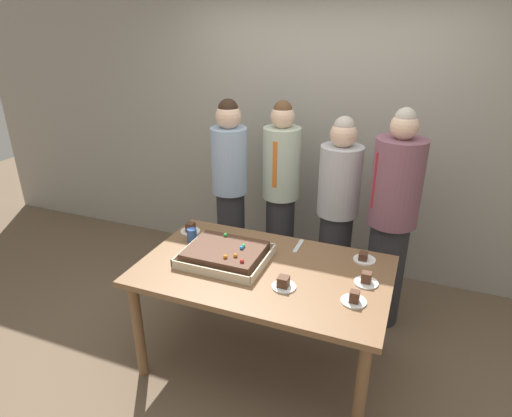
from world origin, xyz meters
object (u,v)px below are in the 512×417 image
Objects in this scene: plated_slice_center_front at (284,284)px; person_serving_front at (230,192)px; party_table at (263,280)px; plated_slice_far_left at (190,229)px; plated_slice_far_right at (354,299)px; person_far_right_suit at (391,220)px; plated_slice_near_left at (366,280)px; plated_slice_near_right at (364,258)px; person_green_shirt_behind at (337,211)px; drink_cup_nearest at (192,235)px; sheet_cake at (225,254)px; cake_server_utensil at (298,246)px; person_striped_tie_right at (281,193)px.

plated_slice_center_front is 1.35m from person_serving_front.
party_table is 10.89× the size of plated_slice_far_left.
plated_slice_far_right is 0.99m from person_far_right_suit.
plated_slice_near_left is 0.28m from plated_slice_near_right.
plated_slice_near_right is 1.36m from person_serving_front.
plated_slice_far_right is 0.42m from plated_slice_center_front.
drink_cup_nearest is at bearing -18.05° from person_green_shirt_behind.
person_serving_front is (-1.26, 1.05, 0.09)m from plated_slice_far_right.
person_serving_front reaches higher than plated_slice_near_left.
plated_slice_near_right is 0.69m from person_green_shirt_behind.
person_serving_front reaches higher than sheet_cake.
plated_slice_far_left is 0.09× the size of person_green_shirt_behind.
drink_cup_nearest is (-1.27, 0.09, 0.03)m from plated_slice_near_left.
drink_cup_nearest is at bearing 158.26° from plated_slice_center_front.
plated_slice_far_right is 0.75× the size of cake_server_utensil.
sheet_cake is 0.50m from plated_slice_center_front.
cake_server_utensil is (-0.47, 0.03, -0.01)m from plated_slice_near_right.
person_serving_front is 1.01× the size of person_striped_tie_right.
drink_cup_nearest reaches higher than plated_slice_near_right.
plated_slice_far_right is (1.32, -0.44, -0.00)m from plated_slice_far_left.
plated_slice_near_left is 0.09× the size of person_serving_front.
person_striped_tie_right reaches higher than party_table.
sheet_cake is 0.96m from person_serving_front.
person_green_shirt_behind is 0.46m from person_far_right_suit.
cake_server_utensil is 0.12× the size of person_serving_front.
cake_server_utensil is 0.12× the size of person_striped_tie_right.
plated_slice_near_right is at bearing 51.38° from plated_slice_center_front.
plated_slice_far_right is (-0.04, -0.23, -0.00)m from plated_slice_near_left.
person_far_right_suit reaches higher than plated_slice_far_right.
sheet_cake is at bearing -33.10° from plated_slice_far_left.
sheet_cake is 0.55m from cake_server_utensil.
person_green_shirt_behind reaches higher than plated_slice_far_right.
person_serving_front reaches higher than person_striped_tie_right.
party_table is 0.65m from plated_slice_far_right.
person_far_right_suit is at bearing 103.04° from person_green_shirt_behind.
party_table is 10.89× the size of plated_slice_center_front.
plated_slice_near_left is at bearing -9.12° from plated_slice_far_left.
person_far_right_suit is at bearing 77.47° from person_striped_tie_right.
plated_slice_near_right is at bearing -3.23° from cake_server_utensil.
cake_server_utensil is at bearing 5.84° from plated_slice_far_left.
cake_server_utensil is (0.75, 0.21, -0.05)m from drink_cup_nearest.
plated_slice_far_right is 0.72m from cake_server_utensil.
plated_slice_far_left reaches higher than plated_slice_near_right.
person_striped_tie_right reaches higher than plated_slice_center_front.
sheet_cake is 1.07m from person_striped_tie_right.
person_serving_front reaches higher than plated_slice_near_right.
plated_slice_far_left is at bearing 170.88° from plated_slice_near_left.
party_table is 0.28m from plated_slice_center_front.
party_table is 8.16× the size of cake_server_utensil.
person_green_shirt_behind reaches higher than sheet_cake.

